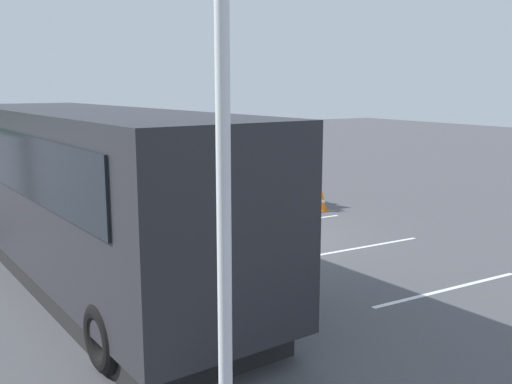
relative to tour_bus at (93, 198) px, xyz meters
name	(u,v)px	position (x,y,z in m)	size (l,w,h in m)	color
ground_plane	(262,237)	(1.31, -4.49, -1.64)	(80.00, 80.00, 0.00)	#4C4C51
tour_bus	(93,198)	(0.00, 0.00, 0.00)	(9.71, 3.18, 3.25)	#26262B
spectator_far_left	(248,226)	(-0.98, -2.71, -0.65)	(0.58, 0.37, 1.68)	black
spectator_left	(213,215)	(0.10, -2.50, -0.62)	(0.57, 0.31, 1.72)	black
spectator_centre	(187,205)	(0.99, -2.34, -0.55)	(0.58, 0.37, 1.82)	black
spectator_right	(180,198)	(2.10, -2.65, -0.60)	(0.58, 0.36, 1.74)	#473823
parked_motorcycle_silver	(233,265)	(-1.61, -2.02, -1.16)	(2.05, 0.58, 0.99)	black
stunt_motorcycle	(276,174)	(4.39, -6.95, -0.67)	(2.06, 0.63, 1.59)	black
flagpole	(221,185)	(-7.65, 1.44, 1.49)	(0.78, 0.36, 6.36)	silver
traffic_cone	(322,201)	(2.90, -7.60, -1.34)	(0.34, 0.34, 0.63)	orange
bay_line_a	(448,289)	(-3.65, -5.39, -1.64)	(0.21, 3.59, 0.01)	white
bay_line_b	(343,251)	(-0.69, -5.39, -1.64)	(0.24, 4.43, 0.01)	white
bay_line_c	(271,224)	(2.27, -5.39, -1.64)	(0.24, 4.46, 0.01)	white
bay_line_d	(220,205)	(5.23, -5.39, -1.64)	(0.21, 3.74, 0.01)	white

